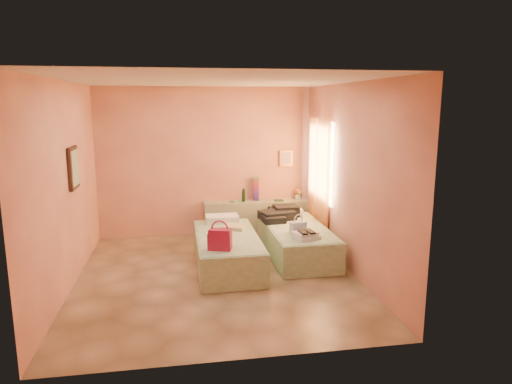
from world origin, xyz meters
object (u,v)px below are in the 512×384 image
(headboard_ledge, at_px, (258,217))
(blue_handbag, at_px, (298,227))
(green_book, at_px, (279,200))
(bed_right, at_px, (297,241))
(bed_left, at_px, (227,251))
(towel_stack, at_px, (306,235))
(magenta_handbag, at_px, (220,239))
(flower_vase, at_px, (298,193))
(water_bottle, at_px, (244,195))

(headboard_ledge, xyz_separation_m, blue_handbag, (0.35, -1.72, 0.26))
(green_book, height_order, blue_handbag, green_book)
(bed_right, bearing_deg, bed_left, -165.79)
(towel_stack, bearing_deg, magenta_handbag, -167.47)
(headboard_ledge, xyz_separation_m, magenta_handbag, (-0.94, -2.37, 0.32))
(bed_left, xyz_separation_m, towel_stack, (1.15, -0.37, 0.30))
(flower_vase, bearing_deg, towel_stack, -101.44)
(water_bottle, bearing_deg, blue_handbag, -70.07)
(water_bottle, relative_size, towel_stack, 0.69)
(headboard_ledge, relative_size, towel_stack, 5.86)
(water_bottle, bearing_deg, green_book, -6.17)
(green_book, bearing_deg, headboard_ledge, 171.31)
(headboard_ledge, relative_size, water_bottle, 8.54)
(bed_right, distance_m, magenta_handbag, 1.72)
(headboard_ledge, bearing_deg, green_book, -10.57)
(green_book, relative_size, blue_handbag, 0.63)
(bed_right, relative_size, blue_handbag, 7.74)
(bed_right, height_order, towel_stack, towel_stack)
(bed_left, bearing_deg, bed_right, 14.21)
(headboard_ledge, xyz_separation_m, towel_stack, (0.38, -2.07, 0.23))
(headboard_ledge, bearing_deg, bed_right, -73.31)
(bed_right, height_order, green_book, green_book)
(green_book, bearing_deg, bed_left, -123.97)
(headboard_ledge, bearing_deg, blue_handbag, -78.53)
(headboard_ledge, bearing_deg, towel_stack, -79.61)
(green_book, relative_size, flower_vase, 0.71)
(water_bottle, distance_m, towel_stack, 2.18)
(bed_left, xyz_separation_m, bed_right, (1.19, 0.31, 0.00))
(bed_right, relative_size, water_bottle, 8.33)
(green_book, relative_size, magenta_handbag, 0.52)
(bed_left, relative_size, blue_handbag, 7.74)
(headboard_ledge, distance_m, blue_handbag, 1.77)
(headboard_ledge, height_order, bed_right, headboard_ledge)
(bed_right, xyz_separation_m, blue_handbag, (-0.07, -0.32, 0.33))
(blue_handbag, bearing_deg, water_bottle, 96.15)
(green_book, relative_size, towel_stack, 0.47)
(bed_left, height_order, flower_vase, flower_vase)
(water_bottle, xyz_separation_m, green_book, (0.67, -0.07, -0.11))
(magenta_handbag, bearing_deg, blue_handbag, 44.72)
(bed_right, xyz_separation_m, flower_vase, (0.39, 1.45, 0.52))
(headboard_ledge, bearing_deg, magenta_handbag, -111.74)
(bed_left, height_order, bed_right, same)
(bed_right, relative_size, flower_vase, 8.62)
(headboard_ledge, relative_size, blue_handbag, 7.94)
(headboard_ledge, xyz_separation_m, bed_right, (0.42, -1.39, -0.08))
(magenta_handbag, height_order, blue_handbag, magenta_handbag)
(water_bottle, height_order, towel_stack, water_bottle)
(flower_vase, height_order, blue_handbag, flower_vase)
(bed_left, distance_m, flower_vase, 2.42)
(headboard_ledge, xyz_separation_m, bed_left, (-0.77, -1.70, -0.08))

